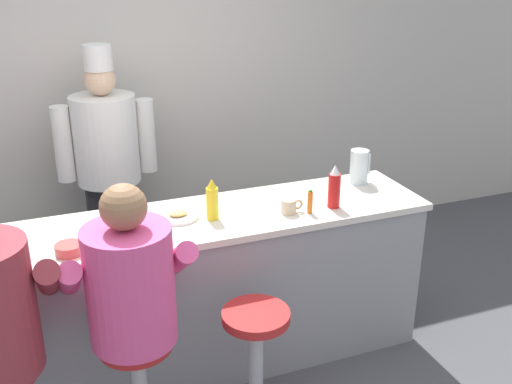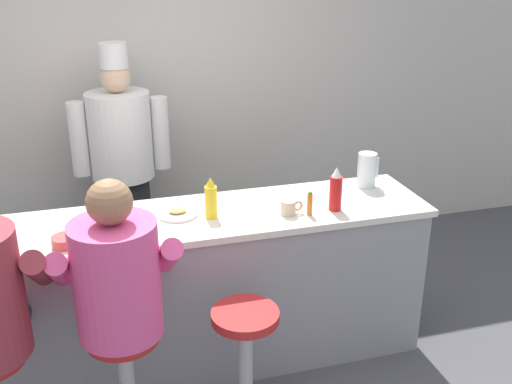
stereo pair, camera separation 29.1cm
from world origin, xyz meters
name	(u,v)px [view 1 (the left image)]	position (x,y,z in m)	size (l,w,h in m)	color
wall_back	(132,98)	(0.00, 1.89, 1.35)	(10.00, 0.06, 2.70)	beige
diner_counter	(190,294)	(0.00, 0.32, 0.49)	(2.88, 0.64, 0.99)	gray
ketchup_bottle_red	(334,188)	(0.86, 0.18, 1.11)	(0.07, 0.07, 0.26)	red
mustard_bottle_yellow	(212,201)	(0.14, 0.27, 1.10)	(0.07, 0.07, 0.24)	yellow
hot_sauce_bottle_orange	(310,202)	(0.69, 0.15, 1.06)	(0.03, 0.03, 0.14)	orange
water_pitcher_clear	(359,167)	(1.20, 0.48, 1.10)	(0.14, 0.12, 0.22)	silver
breakfast_plate	(178,216)	(-0.04, 0.35, 1.00)	(0.23, 0.23, 0.05)	white
cereal_bowl	(69,249)	(-0.66, 0.13, 1.01)	(0.14, 0.14, 0.05)	#B24C47
coffee_mug_tan	(289,206)	(0.58, 0.19, 1.03)	(0.13, 0.09, 0.09)	beige
diner_seated_pink	(130,292)	(-0.43, -0.24, 0.93)	(0.62, 0.61, 1.48)	#B2B5BA
empty_stool_round	(256,350)	(0.19, -0.28, 0.46)	(0.35, 0.35, 0.69)	#B2B5BA
cook_in_whites_near	(108,160)	(-0.27, 1.50, 1.00)	(0.71, 0.46, 1.82)	#232328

